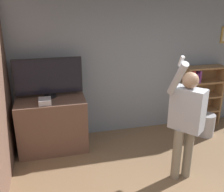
{
  "coord_description": "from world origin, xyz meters",
  "views": [
    {
      "loc": [
        -1.54,
        -1.96,
        2.53
      ],
      "look_at": [
        -0.67,
        1.59,
        1.15
      ],
      "focal_mm": 42.0,
      "sensor_mm": 36.0,
      "label": 1
    }
  ],
  "objects": [
    {
      "name": "bookshelf",
      "position": [
        1.37,
        2.48,
        0.64
      ],
      "size": [
        0.82,
        0.28,
        1.26
      ],
      "color": "#997047",
      "rests_on": "ground_plane"
    },
    {
      "name": "wall_back",
      "position": [
        0.0,
        2.66,
        1.35
      ],
      "size": [
        6.46,
        0.09,
        2.7
      ],
      "color": "gray",
      "rests_on": "ground_plane"
    },
    {
      "name": "game_console",
      "position": [
        -1.65,
        2.08,
        0.97
      ],
      "size": [
        0.2,
        0.22,
        0.09
      ],
      "color": "silver",
      "rests_on": "tv_ledge"
    },
    {
      "name": "television",
      "position": [
        -1.57,
        2.37,
        1.28
      ],
      "size": [
        1.13,
        0.22,
        0.68
      ],
      "color": "black",
      "rests_on": "tv_ledge"
    },
    {
      "name": "waste_bin",
      "position": [
        1.32,
        2.01,
        0.22
      ],
      "size": [
        0.31,
        0.31,
        0.44
      ],
      "color": "#B7B7BC",
      "rests_on": "ground_plane"
    },
    {
      "name": "tv_ledge",
      "position": [
        -1.57,
        2.25,
        0.46
      ],
      "size": [
        1.15,
        0.68,
        0.93
      ],
      "color": "brown",
      "rests_on": "ground_plane"
    },
    {
      "name": "person",
      "position": [
        0.24,
        0.96,
        0.99
      ],
      "size": [
        0.59,
        0.55,
        1.89
      ],
      "rotation": [
        0.0,
        0.0,
        -0.91
      ],
      "color": "gray",
      "rests_on": "ground_plane"
    }
  ]
}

